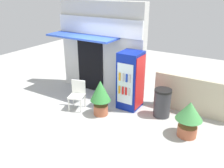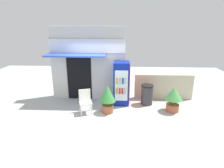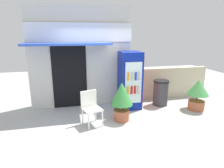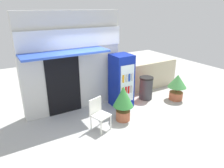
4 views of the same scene
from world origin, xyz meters
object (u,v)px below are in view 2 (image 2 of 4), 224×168
Objects in this scene: drink_cooler at (121,83)px; plastic_chair at (85,100)px; potted_plant_curbside at (173,97)px; trash_bin at (147,95)px; potted_plant_near_shop at (108,97)px.

drink_cooler is 1.67m from plastic_chair.
plastic_chair is at bearing -175.69° from potted_plant_curbside.
trash_bin is at bearing -1.30° from drink_cooler.
drink_cooler is 1.86× the size of potted_plant_curbside.
potted_plant_curbside is 1.12m from trash_bin.
potted_plant_near_shop is at bearing -174.87° from potted_plant_curbside.
trash_bin is at bearing 20.03° from plastic_chair.
drink_cooler is 1.16m from trash_bin.
plastic_chair is 2.57m from trash_bin.
drink_cooler is 2.10m from potted_plant_curbside.
plastic_chair is (-1.35, -0.90, -0.38)m from drink_cooler.
potted_plant_near_shop is at bearing -151.56° from trash_bin.
drink_cooler is at bearing 59.57° from potted_plant_near_shop.
drink_cooler reaches higher than potted_plant_near_shop.
potted_plant_near_shop is 2.49m from potted_plant_curbside.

